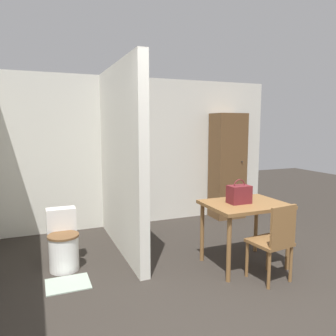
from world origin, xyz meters
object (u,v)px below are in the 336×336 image
object	(u,v)px
dining_table	(245,211)
wooden_chair	(274,240)
toilet	(63,243)
handbag	(239,194)
wooden_cabinet	(227,166)

from	to	relation	value
dining_table	wooden_chair	bearing A→B (deg)	-85.20
dining_table	toilet	world-z (taller)	dining_table
toilet	handbag	bearing A→B (deg)	-20.38
handbag	toilet	bearing A→B (deg)	159.62
wooden_cabinet	wooden_chair	bearing A→B (deg)	-110.97
dining_table	wooden_cabinet	size ratio (longest dim) A/B	0.49
toilet	handbag	xyz separation A→B (m)	(1.98, -0.73, 0.59)
wooden_chair	toilet	size ratio (longest dim) A/B	1.27
wooden_chair	toilet	distance (m)	2.44
wooden_chair	dining_table	bearing A→B (deg)	87.76
wooden_chair	toilet	world-z (taller)	wooden_chair
dining_table	handbag	world-z (taller)	handbag
wooden_chair	toilet	bearing A→B (deg)	142.36
wooden_chair	wooden_cabinet	size ratio (longest dim) A/B	0.46
wooden_chair	wooden_cabinet	distance (m)	2.61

